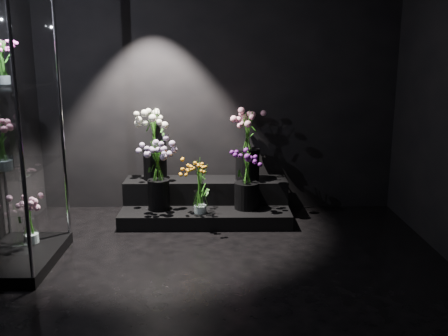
{
  "coord_description": "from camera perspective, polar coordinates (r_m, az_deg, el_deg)",
  "views": [
    {
      "loc": [
        0.02,
        -3.6,
        1.76
      ],
      "look_at": [
        0.07,
        1.2,
        0.65
      ],
      "focal_mm": 40.0,
      "sensor_mm": 36.0,
      "label": 1
    }
  ],
  "objects": [
    {
      "name": "wall_back",
      "position": [
        5.61,
        -0.81,
        9.34
      ],
      "size": [
        4.0,
        0.0,
        4.0
      ],
      "primitive_type": "plane",
      "rotation": [
        1.57,
        0.0,
        0.0
      ],
      "color": "black",
      "rests_on": "floor"
    },
    {
      "name": "bouquet_pink_roses",
      "position": [
        5.43,
        2.72,
        2.92
      ],
      "size": [
        0.4,
        0.4,
        0.75
      ],
      "rotation": [
        0.0,
        0.0,
        0.19
      ],
      "color": "black",
      "rests_on": "display_riser"
    },
    {
      "name": "bouquet_cream_roses",
      "position": [
        5.48,
        -7.96,
        3.19
      ],
      "size": [
        0.43,
        0.43,
        0.77
      ],
      "rotation": [
        0.0,
        0.0,
        -0.12
      ],
      "color": "black",
      "rests_on": "display_riser"
    },
    {
      "name": "wall_front",
      "position": [
        1.64,
        -1.16,
        0.29
      ],
      "size": [
        4.0,
        0.0,
        4.0
      ],
      "primitive_type": "plane",
      "rotation": [
        -1.57,
        0.0,
        0.0
      ],
      "color": "black",
      "rests_on": "floor"
    },
    {
      "name": "bouquet_purple",
      "position": [
        5.23,
        2.62,
        -1.15
      ],
      "size": [
        0.32,
        0.32,
        0.62
      ],
      "rotation": [
        0.0,
        0.0,
        -0.02
      ],
      "color": "black",
      "rests_on": "display_riser"
    },
    {
      "name": "bouquet_case_pink",
      "position": [
        4.25,
        -24.06,
        2.47
      ],
      "size": [
        0.39,
        0.39,
        0.39
      ],
      "rotation": [
        0.0,
        0.0,
        -0.32
      ],
      "color": "white",
      "rests_on": "display_case"
    },
    {
      "name": "display_riser",
      "position": [
        5.48,
        -2.08,
        -3.91
      ],
      "size": [
        1.78,
        0.79,
        0.4
      ],
      "color": "black",
      "rests_on": "floor"
    },
    {
      "name": "bouquet_orange_bells",
      "position": [
        5.09,
        -2.76,
        -2.05
      ],
      "size": [
        0.31,
        0.31,
        0.56
      ],
      "rotation": [
        0.0,
        0.0,
        -0.14
      ],
      "color": "white",
      "rests_on": "display_riser"
    },
    {
      "name": "bouquet_lilac",
      "position": [
        5.23,
        -7.55,
        -0.26
      ],
      "size": [
        0.39,
        0.39,
        0.73
      ],
      "rotation": [
        0.0,
        0.0,
        -0.14
      ],
      "color": "black",
      "rests_on": "display_riser"
    },
    {
      "name": "bouquet_case_magenta",
      "position": [
        4.49,
        -24.05,
        11.03
      ],
      "size": [
        0.24,
        0.24,
        0.34
      ],
      "rotation": [
        0.0,
        0.0,
        -0.14
      ],
      "color": "white",
      "rests_on": "display_case"
    },
    {
      "name": "floor",
      "position": [
        4.0,
        -0.81,
        -13.06
      ],
      "size": [
        4.0,
        4.0,
        0.0
      ],
      "primitive_type": "plane",
      "color": "black",
      "rests_on": "ground"
    },
    {
      "name": "display_case",
      "position": [
        4.39,
        -23.37,
        3.34
      ],
      "size": [
        0.6,
        1.0,
        2.2
      ],
      "color": "black",
      "rests_on": "floor"
    },
    {
      "name": "bouquet_case_base_pink",
      "position": [
        4.75,
        -21.36,
        -5.27
      ],
      "size": [
        0.31,
        0.31,
        0.45
      ],
      "rotation": [
        0.0,
        0.0,
        -0.04
      ],
      "color": "white",
      "rests_on": "display_case"
    }
  ]
}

